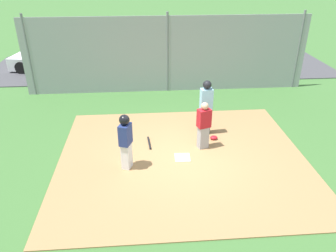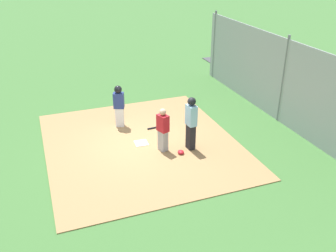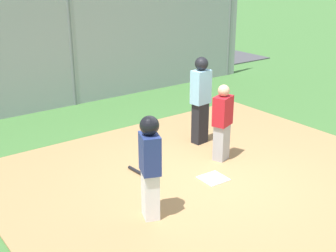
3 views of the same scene
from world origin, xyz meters
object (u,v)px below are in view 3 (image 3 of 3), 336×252
at_px(catcher, 222,122).
at_px(umpire, 201,98).
at_px(baseball_bat, 141,174).
at_px(catcher_mask, 221,144).
at_px(runner, 150,161).
at_px(home_plate, 213,178).
at_px(parked_car_silver, 109,54).

xyz_separation_m(catcher, umpire, (-0.22, -0.90, 0.21)).
relative_size(baseball_bat, catcher_mask, 3.08).
distance_m(umpire, runner, 3.10).
relative_size(catcher, baseball_bat, 2.03).
height_order(home_plate, runner, runner).
bearing_deg(parked_car_silver, home_plate, -107.95).
relative_size(home_plate, catcher, 0.29).
distance_m(runner, catcher_mask, 3.19).
xyz_separation_m(baseball_bat, parked_car_silver, (-3.68, -7.62, 0.55)).
distance_m(home_plate, baseball_bat, 1.30).
xyz_separation_m(runner, parked_car_silver, (-4.34, -8.87, -0.33)).
xyz_separation_m(catcher_mask, parked_car_silver, (-1.59, -7.50, 0.52)).
relative_size(umpire, baseball_bat, 2.50).
xyz_separation_m(umpire, runner, (2.52, 1.81, -0.07)).
bearing_deg(catcher, umpire, 146.64).
height_order(home_plate, catcher_mask, catcher_mask).
bearing_deg(baseball_bat, umpire, 102.51).
bearing_deg(catcher, home_plate, -70.89).
bearing_deg(home_plate, parked_car_silver, -107.81).
distance_m(home_plate, parked_car_silver, 8.96).
bearing_deg(catcher_mask, parked_car_silver, -101.99).
relative_size(catcher, runner, 0.93).
bearing_deg(umpire, baseball_bat, -79.08).
bearing_deg(parked_car_silver, catcher_mask, -102.13).
bearing_deg(umpire, catcher, -19.73).
relative_size(catcher, catcher_mask, 6.27).
relative_size(umpire, catcher_mask, 7.71).
bearing_deg(runner, catcher, 43.00).
bearing_deg(catcher, parked_car_silver, 146.08).
relative_size(catcher, parked_car_silver, 0.36).
bearing_deg(catcher_mask, home_plate, 41.71).
xyz_separation_m(runner, baseball_bat, (-0.65, -1.25, -0.89)).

